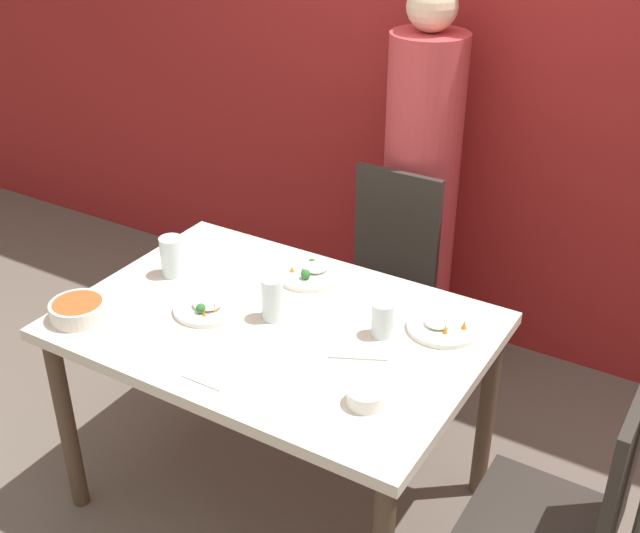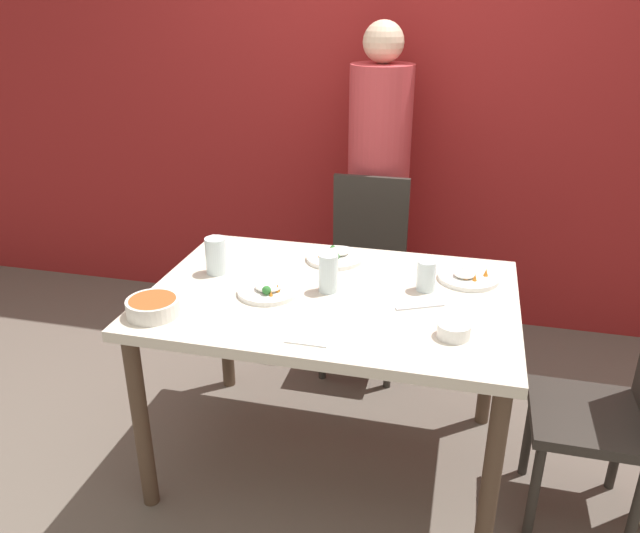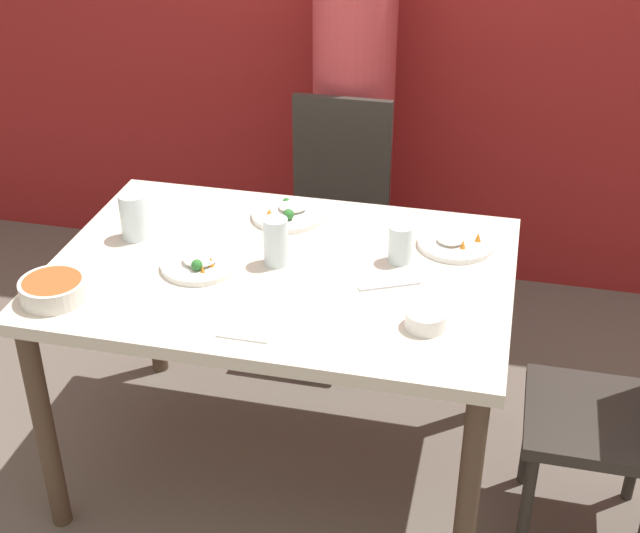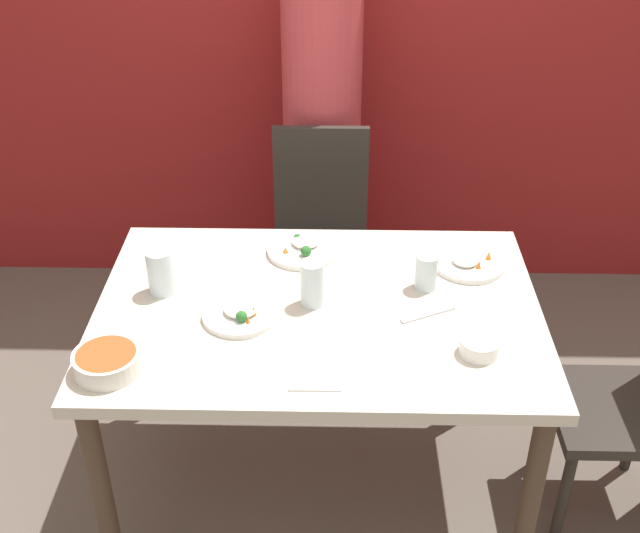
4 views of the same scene
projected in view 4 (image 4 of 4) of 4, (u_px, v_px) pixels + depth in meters
The scene contains 14 objects.
ground_plane at pixel (318, 483), 2.85m from camera, with size 10.00×10.00×0.00m, color #60564C.
dining_table at pixel (318, 329), 2.48m from camera, with size 1.35×0.93×0.77m.
chair_adult_spot at pixel (320, 243), 3.26m from camera, with size 0.40×0.40×0.97m.
person_adult at pixel (322, 148), 3.38m from camera, with size 0.32×0.32×1.68m.
bowl_curry at pixel (107, 361), 2.16m from camera, with size 0.18×0.18×0.06m.
plate_rice_adult at pixel (241, 313), 2.37m from camera, with size 0.23×0.23×0.05m.
plate_rice_child at pixel (303, 249), 2.69m from camera, with size 0.24×0.24×0.05m.
plate_noodles at pixel (469, 263), 2.61m from camera, with size 0.23×0.23×0.05m.
bowl_rice_small at pixel (479, 346), 2.22m from camera, with size 0.11×0.11×0.05m.
glass_water_tall at pixel (312, 283), 2.40m from camera, with size 0.07×0.07×0.15m.
glass_water_short at pixel (161, 272), 2.46m from camera, with size 0.08×0.08×0.15m.
glass_water_center at pixel (426, 272), 2.49m from camera, with size 0.07×0.07×0.12m.
napkin_folded at pixel (314, 374), 2.16m from camera, with size 0.14×0.14×0.01m.
fork_steel at pixel (428, 314), 2.39m from camera, with size 0.17×0.10×0.01m.
Camera 4 is at (0.05, -1.98, 2.18)m, focal length 45.00 mm.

